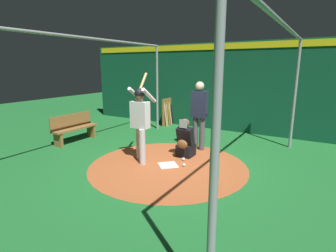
# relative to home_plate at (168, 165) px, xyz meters

# --- Properties ---
(ground_plane) EXTENTS (27.92, 27.92, 0.00)m
(ground_plane) POSITION_rel_home_plate_xyz_m (0.00, 0.00, -0.01)
(ground_plane) COLOR #1E6B2D
(dirt_circle) EXTENTS (3.66, 3.66, 0.01)m
(dirt_circle) POSITION_rel_home_plate_xyz_m (0.00, 0.00, -0.01)
(dirt_circle) COLOR #AD562D
(dirt_circle) RESTS_ON ground
(home_plate) EXTENTS (0.59, 0.59, 0.01)m
(home_plate) POSITION_rel_home_plate_xyz_m (0.00, 0.00, 0.00)
(home_plate) COLOR white
(home_plate) RESTS_ON dirt_circle
(batter) EXTENTS (0.68, 0.49, 2.12)m
(batter) POSITION_rel_home_plate_xyz_m (0.08, -0.72, 1.07)
(batter) COLOR #BCBCC0
(batter) RESTS_ON ground
(catcher) EXTENTS (0.58, 0.40, 0.99)m
(catcher) POSITION_rel_home_plate_xyz_m (-0.78, 0.05, 0.38)
(catcher) COLOR black
(catcher) RESTS_ON ground
(umpire) EXTENTS (0.23, 0.49, 1.87)m
(umpire) POSITION_rel_home_plate_xyz_m (-1.50, 0.09, 1.05)
(umpire) COLOR #4C4C51
(umpire) RESTS_ON ground
(back_wall) EXTENTS (0.23, 11.92, 3.07)m
(back_wall) POSITION_rel_home_plate_xyz_m (-4.11, 0.00, 1.54)
(back_wall) COLOR #0F472D
(back_wall) RESTS_ON ground
(cage_frame) EXTENTS (6.11, 4.59, 2.98)m
(cage_frame) POSITION_rel_home_plate_xyz_m (0.00, 0.00, 2.11)
(cage_frame) COLOR gray
(cage_frame) RESTS_ON ground
(bat_rack) EXTENTS (0.94, 0.19, 1.05)m
(bat_rack) POSITION_rel_home_plate_xyz_m (-3.86, -2.25, 0.48)
(bat_rack) COLOR olive
(bat_rack) RESTS_ON ground
(bench) EXTENTS (1.49, 0.36, 0.85)m
(bench) POSITION_rel_home_plate_xyz_m (-0.27, -3.50, 0.42)
(bench) COLOR olive
(bench) RESTS_ON ground
(baseball_0) EXTENTS (0.07, 0.07, 0.07)m
(baseball_0) POSITION_rel_home_plate_xyz_m (-0.89, 0.03, 0.03)
(baseball_0) COLOR white
(baseball_0) RESTS_ON dirt_circle
(baseball_1) EXTENTS (0.07, 0.07, 0.07)m
(baseball_1) POSITION_rel_home_plate_xyz_m (-0.47, 0.16, 0.03)
(baseball_1) COLOR white
(baseball_1) RESTS_ON dirt_circle
(baseball_2) EXTENTS (0.07, 0.07, 0.07)m
(baseball_2) POSITION_rel_home_plate_xyz_m (-0.13, 0.35, 0.03)
(baseball_2) COLOR white
(baseball_2) RESTS_ON dirt_circle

